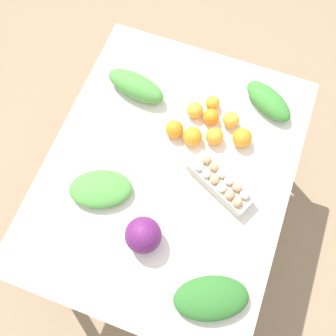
{
  "coord_description": "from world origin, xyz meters",
  "views": [
    {
      "loc": [
        0.52,
        0.19,
        2.23
      ],
      "look_at": [
        0.0,
        0.0,
        0.78
      ],
      "focal_mm": 40.0,
      "sensor_mm": 36.0,
      "label": 1
    }
  ],
  "objects_px": {
    "orange_7": "(213,103)",
    "egg_carton": "(221,183)",
    "greens_bunch_beet_tops": "(211,298)",
    "orange_2": "(231,120)",
    "greens_bunch_dandelion": "(101,189)",
    "orange_6": "(215,136)",
    "orange_5": "(195,110)",
    "orange_0": "(193,137)",
    "orange_1": "(211,117)",
    "orange_3": "(174,129)",
    "greens_bunch_scallion": "(268,101)",
    "cabbage_purple": "(143,235)",
    "greens_bunch_kale": "(136,86)",
    "orange_4": "(242,138)"
  },
  "relations": [
    {
      "from": "orange_7",
      "to": "egg_carton",
      "type": "bearing_deg",
      "value": 22.56
    },
    {
      "from": "greens_bunch_beet_tops",
      "to": "orange_2",
      "type": "height_order",
      "value": "greens_bunch_beet_tops"
    },
    {
      "from": "greens_bunch_dandelion",
      "to": "orange_6",
      "type": "bearing_deg",
      "value": 136.56
    },
    {
      "from": "orange_5",
      "to": "egg_carton",
      "type": "bearing_deg",
      "value": 36.0
    },
    {
      "from": "orange_0",
      "to": "orange_1",
      "type": "relative_size",
      "value": 1.15
    },
    {
      "from": "orange_3",
      "to": "orange_5",
      "type": "relative_size",
      "value": 1.06
    },
    {
      "from": "greens_bunch_scallion",
      "to": "orange_2",
      "type": "xyz_separation_m",
      "value": [
        0.15,
        -0.13,
        -0.0
      ]
    },
    {
      "from": "egg_carton",
      "to": "orange_2",
      "type": "height_order",
      "value": "egg_carton"
    },
    {
      "from": "greens_bunch_beet_tops",
      "to": "orange_7",
      "type": "xyz_separation_m",
      "value": [
        -0.78,
        -0.24,
        -0.01
      ]
    },
    {
      "from": "cabbage_purple",
      "to": "greens_bunch_beet_tops",
      "type": "bearing_deg",
      "value": 68.45
    },
    {
      "from": "greens_bunch_scallion",
      "to": "greens_bunch_beet_tops",
      "type": "distance_m",
      "value": 0.87
    },
    {
      "from": "orange_5",
      "to": "greens_bunch_scallion",
      "type": "bearing_deg",
      "value": 117.83
    },
    {
      "from": "cabbage_purple",
      "to": "orange_2",
      "type": "distance_m",
      "value": 0.63
    },
    {
      "from": "orange_2",
      "to": "orange_6",
      "type": "height_order",
      "value": "orange_6"
    },
    {
      "from": "greens_bunch_kale",
      "to": "orange_0",
      "type": "distance_m",
      "value": 0.35
    },
    {
      "from": "greens_bunch_scallion",
      "to": "orange_4",
      "type": "relative_size",
      "value": 2.97
    },
    {
      "from": "orange_0",
      "to": "orange_1",
      "type": "distance_m",
      "value": 0.13
    },
    {
      "from": "greens_bunch_dandelion",
      "to": "greens_bunch_kale",
      "type": "height_order",
      "value": "greens_bunch_kale"
    },
    {
      "from": "orange_0",
      "to": "orange_4",
      "type": "height_order",
      "value": "orange_4"
    },
    {
      "from": "orange_2",
      "to": "egg_carton",
      "type": "bearing_deg",
      "value": 8.43
    },
    {
      "from": "egg_carton",
      "to": "orange_0",
      "type": "bearing_deg",
      "value": -16.28
    },
    {
      "from": "orange_2",
      "to": "greens_bunch_beet_tops",
      "type": "bearing_deg",
      "value": 11.14
    },
    {
      "from": "egg_carton",
      "to": "cabbage_purple",
      "type": "bearing_deg",
      "value": 81.36
    },
    {
      "from": "orange_5",
      "to": "orange_2",
      "type": "bearing_deg",
      "value": 92.99
    },
    {
      "from": "orange_7",
      "to": "orange_3",
      "type": "bearing_deg",
      "value": -31.49
    },
    {
      "from": "egg_carton",
      "to": "orange_1",
      "type": "distance_m",
      "value": 0.31
    },
    {
      "from": "orange_7",
      "to": "orange_4",
      "type": "bearing_deg",
      "value": 53.86
    },
    {
      "from": "greens_bunch_scallion",
      "to": "orange_5",
      "type": "distance_m",
      "value": 0.33
    },
    {
      "from": "orange_4",
      "to": "greens_bunch_kale",
      "type": "bearing_deg",
      "value": -98.6
    },
    {
      "from": "orange_2",
      "to": "orange_7",
      "type": "relative_size",
      "value": 1.11
    },
    {
      "from": "orange_6",
      "to": "orange_7",
      "type": "height_order",
      "value": "orange_6"
    },
    {
      "from": "orange_3",
      "to": "greens_bunch_beet_tops",
      "type": "bearing_deg",
      "value": 30.94
    },
    {
      "from": "orange_0",
      "to": "orange_4",
      "type": "bearing_deg",
      "value": 108.62
    },
    {
      "from": "greens_bunch_kale",
      "to": "greens_bunch_beet_tops",
      "type": "bearing_deg",
      "value": 38.8
    },
    {
      "from": "orange_2",
      "to": "orange_5",
      "type": "distance_m",
      "value": 0.16
    },
    {
      "from": "orange_1",
      "to": "orange_7",
      "type": "relative_size",
      "value": 1.1
    },
    {
      "from": "orange_2",
      "to": "orange_6",
      "type": "xyz_separation_m",
      "value": [
        0.1,
        -0.04,
        0.0
      ]
    },
    {
      "from": "egg_carton",
      "to": "greens_bunch_scallion",
      "type": "height_order",
      "value": "egg_carton"
    },
    {
      "from": "orange_1",
      "to": "orange_3",
      "type": "bearing_deg",
      "value": -48.37
    },
    {
      "from": "egg_carton",
      "to": "greens_bunch_dandelion",
      "type": "height_order",
      "value": "egg_carton"
    },
    {
      "from": "greens_bunch_scallion",
      "to": "greens_bunch_kale",
      "type": "bearing_deg",
      "value": -76.7
    },
    {
      "from": "greens_bunch_dandelion",
      "to": "orange_6",
      "type": "relative_size",
      "value": 3.33
    },
    {
      "from": "orange_3",
      "to": "greens_bunch_scallion",
      "type": "bearing_deg",
      "value": 128.76
    },
    {
      "from": "greens_bunch_dandelion",
      "to": "orange_0",
      "type": "distance_m",
      "value": 0.44
    },
    {
      "from": "orange_0",
      "to": "greens_bunch_scallion",
      "type": "bearing_deg",
      "value": 137.47
    },
    {
      "from": "orange_1",
      "to": "orange_2",
      "type": "relative_size",
      "value": 0.99
    },
    {
      "from": "greens_bunch_dandelion",
      "to": "greens_bunch_scallion",
      "type": "xyz_separation_m",
      "value": [
        -0.63,
        0.53,
        0.01
      ]
    },
    {
      "from": "orange_0",
      "to": "egg_carton",
      "type": "bearing_deg",
      "value": 48.03
    },
    {
      "from": "cabbage_purple",
      "to": "orange_1",
      "type": "relative_size",
      "value": 1.98
    },
    {
      "from": "egg_carton",
      "to": "orange_2",
      "type": "distance_m",
      "value": 0.3
    }
  ]
}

